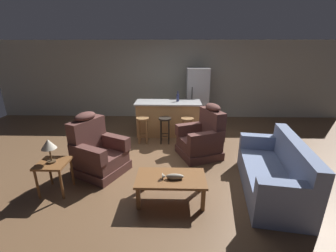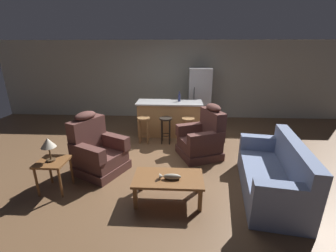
{
  "view_description": "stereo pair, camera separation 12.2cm",
  "coord_description": "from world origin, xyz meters",
  "px_view_note": "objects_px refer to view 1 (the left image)",
  "views": [
    {
      "loc": [
        0.16,
        -4.68,
        2.35
      ],
      "look_at": [
        0.04,
        -0.1,
        0.75
      ],
      "focal_mm": 24.0,
      "sensor_mm": 36.0,
      "label": 1
    },
    {
      "loc": [
        0.28,
        -4.68,
        2.35
      ],
      "look_at": [
        0.04,
        -0.1,
        0.75
      ],
      "focal_mm": 24.0,
      "sensor_mm": 36.0,
      "label": 2
    }
  ],
  "objects_px": {
    "recliner_near_island": "(202,138)",
    "kitchen_island": "(168,118)",
    "bar_stool_right": "(187,126)",
    "couch": "(275,174)",
    "table_lamp": "(49,145)",
    "bar_stool_middle": "(165,126)",
    "coffee_table": "(171,180)",
    "bar_stool_left": "(143,125)",
    "refrigerator": "(197,96)",
    "recliner_near_lamp": "(98,152)",
    "fish_figurine": "(173,177)",
    "end_table": "(54,168)",
    "bottle_tall_green": "(178,98)"
  },
  "relations": [
    {
      "from": "end_table",
      "to": "bar_stool_left",
      "type": "bearing_deg",
      "value": 60.58
    },
    {
      "from": "couch",
      "to": "recliner_near_lamp",
      "type": "distance_m",
      "value": 3.26
    },
    {
      "from": "recliner_near_lamp",
      "to": "table_lamp",
      "type": "distance_m",
      "value": 0.97
    },
    {
      "from": "kitchen_island",
      "to": "refrigerator",
      "type": "height_order",
      "value": "refrigerator"
    },
    {
      "from": "couch",
      "to": "bottle_tall_green",
      "type": "distance_m",
      "value": 3.26
    },
    {
      "from": "bottle_tall_green",
      "to": "couch",
      "type": "bearing_deg",
      "value": -59.53
    },
    {
      "from": "table_lamp",
      "to": "bar_stool_middle",
      "type": "xyz_separation_m",
      "value": [
        1.79,
        2.15,
        -0.4
      ]
    },
    {
      "from": "kitchen_island",
      "to": "bar_stool_left",
      "type": "xyz_separation_m",
      "value": [
        -0.63,
        -0.63,
        -0.01
      ]
    },
    {
      "from": "bar_stool_right",
      "to": "refrigerator",
      "type": "distance_m",
      "value": 1.92
    },
    {
      "from": "recliner_near_lamp",
      "to": "bar_stool_right",
      "type": "distance_m",
      "value": 2.35
    },
    {
      "from": "kitchen_island",
      "to": "bar_stool_left",
      "type": "bearing_deg",
      "value": -135.02
    },
    {
      "from": "recliner_near_lamp",
      "to": "kitchen_island",
      "type": "xyz_separation_m",
      "value": [
        1.33,
        2.09,
        0.06
      ]
    },
    {
      "from": "recliner_near_island",
      "to": "refrigerator",
      "type": "xyz_separation_m",
      "value": [
        0.1,
        2.52,
        0.46
      ]
    },
    {
      "from": "bar_stool_right",
      "to": "couch",
      "type": "bearing_deg",
      "value": -56.07
    },
    {
      "from": "kitchen_island",
      "to": "recliner_near_lamp",
      "type": "bearing_deg",
      "value": -122.4
    },
    {
      "from": "bar_stool_right",
      "to": "table_lamp",
      "type": "bearing_deg",
      "value": -137.66
    },
    {
      "from": "couch",
      "to": "refrigerator",
      "type": "distance_m",
      "value": 4.03
    },
    {
      "from": "couch",
      "to": "recliner_near_island",
      "type": "height_order",
      "value": "recliner_near_island"
    },
    {
      "from": "recliner_near_island",
      "to": "bottle_tall_green",
      "type": "relative_size",
      "value": 4.3
    },
    {
      "from": "bar_stool_left",
      "to": "bottle_tall_green",
      "type": "height_order",
      "value": "bottle_tall_green"
    },
    {
      "from": "bar_stool_right",
      "to": "bottle_tall_green",
      "type": "height_order",
      "value": "bottle_tall_green"
    },
    {
      "from": "couch",
      "to": "bar_stool_left",
      "type": "xyz_separation_m",
      "value": [
        -2.51,
        2.04,
        0.13
      ]
    },
    {
      "from": "end_table",
      "to": "bar_stool_middle",
      "type": "distance_m",
      "value": 2.79
    },
    {
      "from": "table_lamp",
      "to": "kitchen_island",
      "type": "height_order",
      "value": "table_lamp"
    },
    {
      "from": "recliner_near_lamp",
      "to": "bar_stool_left",
      "type": "xyz_separation_m",
      "value": [
        0.7,
        1.46,
        0.05
      ]
    },
    {
      "from": "end_table",
      "to": "bar_stool_middle",
      "type": "height_order",
      "value": "bar_stool_middle"
    },
    {
      "from": "fish_figurine",
      "to": "end_table",
      "type": "distance_m",
      "value": 2.01
    },
    {
      "from": "coffee_table",
      "to": "kitchen_island",
      "type": "height_order",
      "value": "kitchen_island"
    },
    {
      "from": "coffee_table",
      "to": "table_lamp",
      "type": "height_order",
      "value": "table_lamp"
    },
    {
      "from": "recliner_near_island",
      "to": "end_table",
      "type": "xyz_separation_m",
      "value": [
        -2.66,
        -1.46,
        0.04
      ]
    },
    {
      "from": "table_lamp",
      "to": "bar_stool_left",
      "type": "height_order",
      "value": "table_lamp"
    },
    {
      "from": "couch",
      "to": "bar_stool_right",
      "type": "bearing_deg",
      "value": -47.3
    },
    {
      "from": "recliner_near_island",
      "to": "kitchen_island",
      "type": "xyz_separation_m",
      "value": [
        -0.81,
        1.32,
        0.06
      ]
    },
    {
      "from": "recliner_near_island",
      "to": "kitchen_island",
      "type": "relative_size",
      "value": 0.67
    },
    {
      "from": "kitchen_island",
      "to": "table_lamp",
      "type": "bearing_deg",
      "value": -123.73
    },
    {
      "from": "recliner_near_island",
      "to": "recliner_near_lamp",
      "type": "bearing_deg",
      "value": -1.77
    },
    {
      "from": "bar_stool_left",
      "to": "bar_stool_middle",
      "type": "xyz_separation_m",
      "value": [
        0.57,
        0.0,
        0.0
      ]
    },
    {
      "from": "refrigerator",
      "to": "bar_stool_middle",
      "type": "bearing_deg",
      "value": -118.05
    },
    {
      "from": "coffee_table",
      "to": "bottle_tall_green",
      "type": "bearing_deg",
      "value": 87.27
    },
    {
      "from": "fish_figurine",
      "to": "table_lamp",
      "type": "bearing_deg",
      "value": 173.49
    },
    {
      "from": "couch",
      "to": "end_table",
      "type": "distance_m",
      "value": 3.72
    },
    {
      "from": "end_table",
      "to": "bar_stool_middle",
      "type": "relative_size",
      "value": 0.82
    },
    {
      "from": "table_lamp",
      "to": "bar_stool_left",
      "type": "distance_m",
      "value": 2.51
    },
    {
      "from": "recliner_near_lamp",
      "to": "bar_stool_middle",
      "type": "height_order",
      "value": "recliner_near_lamp"
    },
    {
      "from": "coffee_table",
      "to": "fish_figurine",
      "type": "relative_size",
      "value": 3.24
    },
    {
      "from": "end_table",
      "to": "table_lamp",
      "type": "relative_size",
      "value": 1.37
    },
    {
      "from": "coffee_table",
      "to": "end_table",
      "type": "bearing_deg",
      "value": 174.86
    },
    {
      "from": "couch",
      "to": "table_lamp",
      "type": "bearing_deg",
      "value": 10.37
    },
    {
      "from": "coffee_table",
      "to": "bar_stool_middle",
      "type": "xyz_separation_m",
      "value": [
        -0.19,
        2.33,
        0.11
      ]
    },
    {
      "from": "coffee_table",
      "to": "recliner_near_island",
      "type": "distance_m",
      "value": 1.78
    }
  ]
}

